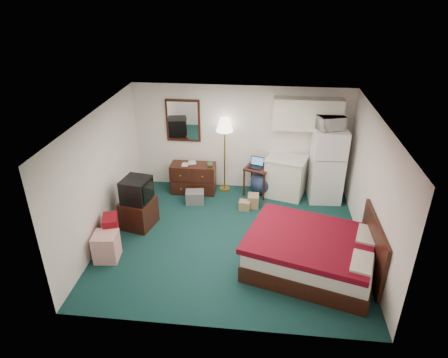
# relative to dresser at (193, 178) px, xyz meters

# --- Properties ---
(floor) EXTENTS (5.00, 4.50, 0.01)m
(floor) POSITION_rel_dresser_xyz_m (1.09, -1.85, -0.36)
(floor) COLOR black
(floor) RESTS_ON ground
(ceiling) EXTENTS (5.00, 4.50, 0.01)m
(ceiling) POSITION_rel_dresser_xyz_m (1.09, -1.85, 2.14)
(ceiling) COLOR #F4E2CF
(ceiling) RESTS_ON walls
(walls) EXTENTS (5.01, 4.51, 2.50)m
(walls) POSITION_rel_dresser_xyz_m (1.09, -1.85, 0.89)
(walls) COLOR #F4E2CF
(walls) RESTS_ON floor
(mirror) EXTENTS (0.80, 0.06, 1.00)m
(mirror) POSITION_rel_dresser_xyz_m (-0.26, 0.37, 1.29)
(mirror) COLOR white
(mirror) RESTS_ON walls
(upper_cabinets) EXTENTS (1.50, 0.35, 0.70)m
(upper_cabinets) POSITION_rel_dresser_xyz_m (2.54, 0.22, 1.59)
(upper_cabinets) COLOR white
(upper_cabinets) RESTS_ON walls
(headboard) EXTENTS (0.06, 1.56, 1.00)m
(headboard) POSITION_rel_dresser_xyz_m (3.55, -2.60, 0.19)
(headboard) COLOR black
(headboard) RESTS_ON walls
(dresser) EXTENTS (1.05, 0.48, 0.71)m
(dresser) POSITION_rel_dresser_xyz_m (0.00, 0.00, 0.00)
(dresser) COLOR black
(dresser) RESTS_ON floor
(floor_lamp) EXTENTS (0.39, 0.39, 1.80)m
(floor_lamp) POSITION_rel_dresser_xyz_m (0.72, 0.20, 0.54)
(floor_lamp) COLOR gold
(floor_lamp) RESTS_ON floor
(desk) EXTENTS (0.70, 0.70, 0.69)m
(desk) POSITION_rel_dresser_xyz_m (1.52, 0.08, -0.01)
(desk) COLOR black
(desk) RESTS_ON floor
(exercise_ball) EXTENTS (0.65, 0.65, 0.61)m
(exercise_ball) POSITION_rel_dresser_xyz_m (1.65, 0.10, -0.05)
(exercise_ball) COLOR navy
(exercise_ball) RESTS_ON floor
(kitchen_counter) EXTENTS (0.99, 0.85, 0.92)m
(kitchen_counter) POSITION_rel_dresser_xyz_m (2.16, 0.06, 0.11)
(kitchen_counter) COLOR white
(kitchen_counter) RESTS_ON floor
(fridge) EXTENTS (0.74, 0.74, 1.70)m
(fridge) POSITION_rel_dresser_xyz_m (3.05, 0.00, 0.50)
(fridge) COLOR white
(fridge) RESTS_ON floor
(bed) EXTENTS (2.47, 2.16, 0.67)m
(bed) POSITION_rel_dresser_xyz_m (2.54, -2.60, -0.02)
(bed) COLOR #5A050E
(bed) RESTS_ON floor
(tv_stand) EXTENTS (0.72, 0.76, 0.59)m
(tv_stand) POSITION_rel_dresser_xyz_m (-0.86, -1.56, -0.06)
(tv_stand) COLOR black
(tv_stand) RESTS_ON floor
(suitcase) EXTENTS (0.37, 0.47, 0.66)m
(suitcase) POSITION_rel_dresser_xyz_m (-1.15, -2.33, -0.02)
(suitcase) COLOR maroon
(suitcase) RESTS_ON floor
(retail_box) EXTENTS (0.46, 0.46, 0.53)m
(retail_box) POSITION_rel_dresser_xyz_m (-1.11, -2.71, -0.09)
(retail_box) COLOR silver
(retail_box) RESTS_ON floor
(file_bin) EXTENTS (0.46, 0.37, 0.29)m
(file_bin) POSITION_rel_dresser_xyz_m (0.12, -0.53, -0.21)
(file_bin) COLOR slate
(file_bin) RESTS_ON floor
(cardboard_box_a) EXTENTS (0.26, 0.22, 0.21)m
(cardboard_box_a) POSITION_rel_dresser_xyz_m (1.27, -0.70, -0.25)
(cardboard_box_a) COLOR #92784D
(cardboard_box_a) RESTS_ON floor
(cardboard_box_b) EXTENTS (0.25, 0.29, 0.29)m
(cardboard_box_b) POSITION_rel_dresser_xyz_m (1.45, -0.55, -0.21)
(cardboard_box_b) COLOR #92784D
(cardboard_box_b) RESTS_ON floor
(laptop) EXTENTS (0.38, 0.34, 0.22)m
(laptop) POSITION_rel_dresser_xyz_m (1.46, 0.03, 0.45)
(laptop) COLOR black
(laptop) RESTS_ON desk
(crt_tv) EXTENTS (0.61, 0.64, 0.48)m
(crt_tv) POSITION_rel_dresser_xyz_m (-0.85, -1.57, 0.47)
(crt_tv) COLOR black
(crt_tv) RESTS_ON tv_stand
(microwave) EXTENTS (0.62, 0.48, 0.37)m
(microwave) POSITION_rel_dresser_xyz_m (3.02, -0.02, 1.53)
(microwave) COLOR white
(microwave) RESTS_ON fridge
(book_a) EXTENTS (0.15, 0.03, 0.21)m
(book_a) POSITION_rel_dresser_xyz_m (-0.25, -0.05, 0.46)
(book_a) COLOR #92784D
(book_a) RESTS_ON dresser
(book_b) EXTENTS (0.17, 0.07, 0.23)m
(book_b) POSITION_rel_dresser_xyz_m (-0.11, 0.05, 0.47)
(book_b) COLOR #92784D
(book_b) RESTS_ON dresser
(mug) EXTENTS (0.16, 0.14, 0.13)m
(mug) POSITION_rel_dresser_xyz_m (0.41, -0.05, 0.42)
(mug) COLOR #4E8540
(mug) RESTS_ON dresser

